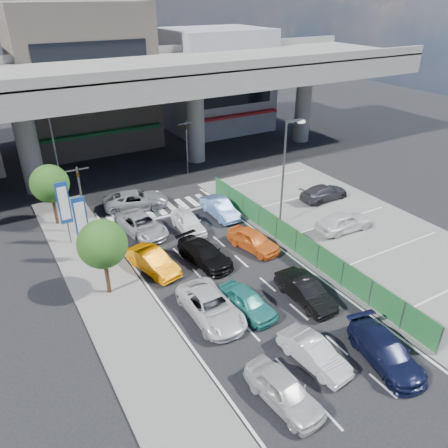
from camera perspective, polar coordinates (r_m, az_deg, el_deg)
ground at (r=26.27m, az=2.85°, el=-8.93°), size 120.00×120.00×0.00m
parking_lot at (r=33.78m, az=16.82°, el=-1.06°), size 12.00×28.00×0.06m
sidewalk_left at (r=27.00m, az=-14.70°, el=-8.65°), size 4.00×30.00×0.12m
fence_run at (r=29.16m, az=10.61°, el=-3.18°), size 0.16×22.00×1.80m
expressway at (r=41.73m, az=-14.28°, el=17.56°), size 64.00×14.00×10.75m
building_center at (r=52.41m, az=-17.90°, el=17.68°), size 14.00×10.90×15.00m
building_east at (r=57.48m, az=-1.08°, el=18.23°), size 12.00×10.90×12.00m
traffic_light_left at (r=32.21m, az=-18.38°, el=4.98°), size 1.60×1.24×5.20m
traffic_light_right at (r=42.00m, az=-4.95°, el=11.56°), size 1.60×1.24×5.20m
street_lamp_right at (r=32.04m, az=8.06°, el=7.66°), size 1.65×0.22×8.00m
street_lamp_left at (r=37.50m, az=-20.98°, el=9.11°), size 1.65×0.22×8.00m
signboard_near at (r=28.79m, az=-18.13°, el=0.33°), size 0.80×0.14×4.70m
signboard_far at (r=31.42m, az=-20.16°, el=2.35°), size 0.80×0.14×4.70m
tree_near at (r=25.21m, az=-15.60°, el=-2.56°), size 2.80×2.80×4.80m
tree_far at (r=34.49m, az=-21.80°, el=4.90°), size 2.80×2.80×4.80m
van_white_back_left at (r=20.18m, az=7.82°, el=-20.74°), size 2.05×4.17×1.37m
hatch_white_back_mid at (r=22.03m, az=11.65°, el=-16.16°), size 1.79×3.96×1.26m
minivan_navy_back at (r=22.97m, az=20.39°, el=-15.32°), size 2.71×4.85×1.33m
sedan_white_mid_left at (r=24.11m, az=-1.72°, el=-10.73°), size 2.32×4.98×1.38m
taxi_teal_mid at (r=24.53m, az=3.06°, el=-10.06°), size 2.08×4.06×1.32m
hatch_black_mid_right at (r=25.65m, az=10.56°, el=-8.56°), size 1.53×4.21×1.38m
taxi_orange_left at (r=28.12m, az=-9.27°, el=-4.83°), size 2.40×4.41×1.38m
sedan_black_mid at (r=28.63m, az=-2.55°, el=-3.88°), size 2.57×4.79×1.32m
taxi_orange_right at (r=30.11m, az=3.85°, el=-2.11°), size 2.52×4.32×1.38m
wagon_silver_front_left at (r=32.54m, az=-10.77°, el=-0.13°), size 3.04×5.26×1.38m
sedan_white_front_mid at (r=32.49m, az=-4.69°, el=0.25°), size 1.84×4.10×1.37m
kei_truck_front_right at (r=34.51m, az=-0.57°, el=2.11°), size 1.50×4.20×1.38m
crossing_wagon_silver at (r=36.51m, az=-11.41°, el=3.10°), size 5.69×3.73×1.45m
parked_sedan_white at (r=33.38m, az=15.38°, el=0.32°), size 4.51×1.96×1.51m
parked_sedan_dgrey at (r=38.16m, az=12.93°, el=4.03°), size 4.52×1.93×1.30m
traffic_cone at (r=33.39m, az=6.41°, el=0.47°), size 0.42×0.42×0.73m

